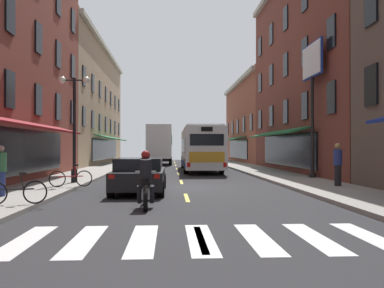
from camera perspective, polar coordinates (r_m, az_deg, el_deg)
The scene contains 16 objects.
ground_plane at distance 18.00m, azimuth -1.21°, elevation -6.21°, with size 34.80×80.00×0.10m, color #28282B.
lane_centre_dashes at distance 17.75m, azimuth -1.18°, elevation -6.11°, with size 0.14×73.90×0.01m.
crosswalk_near at distance 8.11m, azimuth 1.21°, elevation -12.90°, with size 7.10×2.80×0.01m.
sidewalk_left at distance 18.74m, azimuth -19.64°, elevation -5.58°, with size 3.00×80.00×0.14m, color gray.
sidewalk_right at distance 19.12m, azimuth 16.84°, elevation -5.49°, with size 3.00×80.00×0.14m, color gray.
billboard_sign at distance 23.39m, azimuth 16.22°, elevation 9.15°, with size 0.40×2.88×7.21m.
transit_bus at distance 30.99m, azimuth 1.13°, elevation -0.58°, with size 2.72×12.22×3.21m.
box_truck at distance 41.78m, azimuth -4.50°, elevation -0.13°, with size 2.51×6.96×3.92m.
sedan_near at distance 53.94m, azimuth -4.21°, elevation -1.62°, with size 1.98×4.47×1.27m.
sedan_mid at distance 16.21m, azimuth -7.23°, elevation -4.22°, with size 2.01×4.66×1.34m.
motorcycle_rider at distance 12.14m, azimuth -6.40°, elevation -5.39°, with size 0.62×2.07×1.66m.
bicycle_near at distance 12.74m, azimuth -23.13°, elevation -6.06°, with size 1.67×0.57×0.91m.
bicycle_mid at distance 17.65m, azimuth -16.33°, elevation -4.50°, with size 1.68×0.55×0.91m.
pedestrian_near at distance 15.07m, azimuth -24.82°, elevation -3.18°, with size 0.39×0.52×1.68m.
pedestrian_mid at distance 18.36m, azimuth 19.43°, elevation -2.57°, with size 0.36×0.36×1.79m.
street_lamp_twin at distance 19.81m, azimuth -15.90°, elevation 2.73°, with size 1.42×0.32×4.87m.
Camera 1 is at (-0.60, -17.90, 1.75)m, focal length 38.74 mm.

